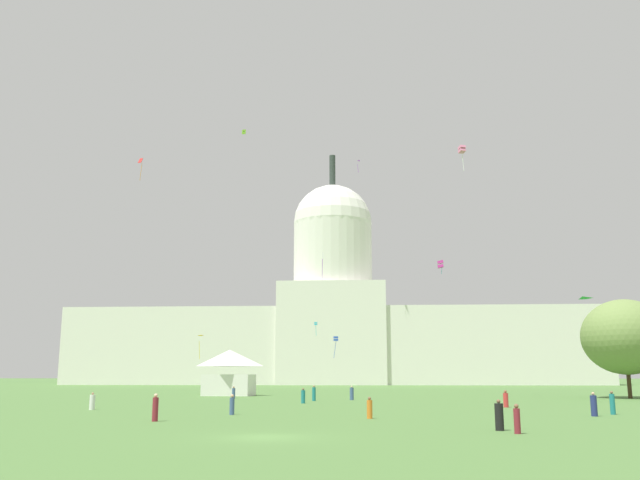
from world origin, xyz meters
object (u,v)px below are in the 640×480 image
object	(u,v)px
person_black_front_right	(499,417)
kite_gold_low	(198,339)
kite_pink_mid	(462,150)
person_navy_edge_east	(594,405)
kite_red_high	(141,163)
person_denim_front_center	(232,405)
person_teal_mid_left	(314,394)
person_maroon_mid_center	(517,420)
person_red_edge_west	(506,400)
kite_magenta_mid	(440,264)
person_white_mid_right	(92,402)
kite_lime_high	(244,132)
person_orange_near_tent	(370,409)
capitol_building	(333,324)
kite_white_mid	(323,260)
person_denim_deep_crowd	(234,393)
kite_cyan_low	(316,324)
person_teal_aisle_center	(612,404)
kite_blue_low	(336,339)
event_tent	(229,372)
person_denim_back_left	(352,394)
tree_east_far	(625,337)
kite_green_low	(582,299)
kite_violet_high	(357,163)
person_teal_near_tree_west	(303,396)
person_maroon_front_left	(155,408)

from	to	relation	value
person_black_front_right	kite_gold_low	bearing A→B (deg)	6.97
kite_pink_mid	person_navy_edge_east	bearing A→B (deg)	-108.00
kite_red_high	person_denim_front_center	bearing A→B (deg)	-163.72
person_teal_mid_left	person_maroon_mid_center	size ratio (longest dim) A/B	1.14
person_red_edge_west	kite_magenta_mid	bearing A→B (deg)	-96.94
person_white_mid_right	kite_lime_high	world-z (taller)	kite_lime_high
person_red_edge_west	kite_gold_low	xyz separation A→B (m)	(-39.86, 45.06, 7.93)
person_orange_near_tent	kite_lime_high	xyz separation A→B (m)	(-28.18, 103.86, 58.85)
capitol_building	kite_red_high	bearing A→B (deg)	-113.78
kite_magenta_mid	kite_white_mid	world-z (taller)	kite_magenta_mid
person_teal_mid_left	person_red_edge_west	bearing A→B (deg)	160.51
person_teal_mid_left	person_denim_front_center	size ratio (longest dim) A/B	1.14
person_white_mid_right	person_denim_deep_crowd	bearing A→B (deg)	-13.48
person_orange_near_tent	person_maroon_mid_center	size ratio (longest dim) A/B	0.97
kite_cyan_low	person_black_front_right	bearing A→B (deg)	-73.83
person_teal_aisle_center	kite_blue_low	bearing A→B (deg)	66.50
event_tent	kite_magenta_mid	world-z (taller)	kite_magenta_mid
person_maroon_mid_center	person_white_mid_right	xyz separation A→B (m)	(-31.03, 21.48, -0.05)
person_orange_near_tent	person_denim_back_left	bearing A→B (deg)	-51.26
tree_east_far	person_denim_front_center	xyz separation A→B (m)	(-43.02, -36.96, -6.91)
person_red_edge_west	person_denim_front_center	bearing A→B (deg)	23.80
person_black_front_right	person_denim_front_center	xyz separation A→B (m)	(-17.26, 13.36, -0.05)
person_black_front_right	kite_lime_high	distance (m)	132.51
kite_pink_mid	kite_green_low	xyz separation A→B (m)	(15.62, 3.08, -20.31)
event_tent	person_red_edge_west	world-z (taller)	event_tent
person_red_edge_west	kite_blue_low	distance (m)	57.80
kite_lime_high	person_teal_mid_left	bearing A→B (deg)	-10.31
person_teal_aisle_center	kite_blue_low	size ratio (longest dim) A/B	0.47
person_denim_front_center	kite_violet_high	bearing A→B (deg)	-3.72
capitol_building	kite_white_mid	bearing A→B (deg)	-88.50
kite_gold_low	kite_violet_high	size ratio (longest dim) A/B	1.20
person_teal_near_tree_west	person_white_mid_right	bearing A→B (deg)	-30.47
tree_east_far	person_teal_aisle_center	bearing A→B (deg)	-112.35
person_denim_deep_crowd	person_teal_aisle_center	size ratio (longest dim) A/B	0.85
tree_east_far	person_black_front_right	bearing A→B (deg)	-117.11
person_maroon_front_left	kite_gold_low	xyz separation A→B (m)	(-13.36, 65.30, 7.80)
person_denim_front_center	kite_blue_low	distance (m)	67.90
person_denim_front_center	kite_green_low	distance (m)	58.01
kite_magenta_mid	kite_gold_low	distance (m)	47.05
person_teal_near_tree_west	kite_gold_low	world-z (taller)	kite_gold_low
person_teal_near_tree_west	kite_cyan_low	bearing A→B (deg)	-156.88
capitol_building	kite_cyan_low	bearing A→B (deg)	-92.33
kite_violet_high	kite_green_low	distance (m)	94.48
capitol_building	event_tent	world-z (taller)	capitol_building
kite_pink_mid	kite_violet_high	distance (m)	85.53
person_red_edge_west	kite_white_mid	size ratio (longest dim) A/B	0.34
tree_east_far	person_navy_edge_east	xyz separation A→B (m)	(-16.47, -37.19, -6.83)
person_denim_deep_crowd	person_red_edge_west	size ratio (longest dim) A/B	0.96
person_maroon_mid_center	person_denim_back_left	world-z (taller)	person_denim_back_left
person_red_edge_west	kite_red_high	distance (m)	88.58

